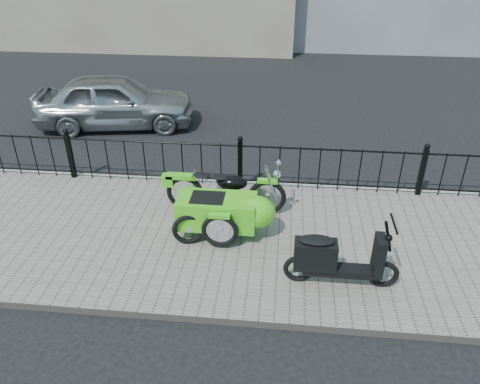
# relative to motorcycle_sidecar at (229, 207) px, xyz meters

# --- Properties ---
(ground) EXTENTS (120.00, 120.00, 0.00)m
(ground) POSITION_rel_motorcycle_sidecar_xyz_m (0.03, 0.32, -0.59)
(ground) COLOR black
(ground) RESTS_ON ground
(sidewalk) EXTENTS (30.00, 3.80, 0.12)m
(sidewalk) POSITION_rel_motorcycle_sidecar_xyz_m (0.03, -0.18, -0.53)
(sidewalk) COLOR slate
(sidewalk) RESTS_ON ground
(curb) EXTENTS (30.00, 0.10, 0.12)m
(curb) POSITION_rel_motorcycle_sidecar_xyz_m (0.03, 1.76, -0.53)
(curb) COLOR gray
(curb) RESTS_ON ground
(iron_fence) EXTENTS (14.11, 0.11, 1.08)m
(iron_fence) POSITION_rel_motorcycle_sidecar_xyz_m (0.03, 1.62, -0.01)
(iron_fence) COLOR black
(iron_fence) RESTS_ON sidewalk
(motorcycle_sidecar) EXTENTS (2.28, 1.48, 0.98)m
(motorcycle_sidecar) POSITION_rel_motorcycle_sidecar_xyz_m (0.00, 0.00, 0.00)
(motorcycle_sidecar) COLOR black
(motorcycle_sidecar) RESTS_ON sidewalk
(scooter) EXTENTS (1.67, 0.49, 1.13)m
(scooter) POSITION_rel_motorcycle_sidecar_xyz_m (1.68, -1.20, -0.03)
(scooter) COLOR black
(scooter) RESTS_ON sidewalk
(spare_tire) EXTENTS (0.56, 0.22, 0.56)m
(spare_tire) POSITION_rel_motorcycle_sidecar_xyz_m (-0.60, -0.44, -0.20)
(spare_tire) COLOR black
(spare_tire) RESTS_ON sidewalk
(sedan_car) EXTENTS (4.26, 2.25, 1.38)m
(sedan_car) POSITION_rel_motorcycle_sidecar_xyz_m (-3.58, 4.74, 0.10)
(sedan_car) COLOR #A3A6A9
(sedan_car) RESTS_ON ground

